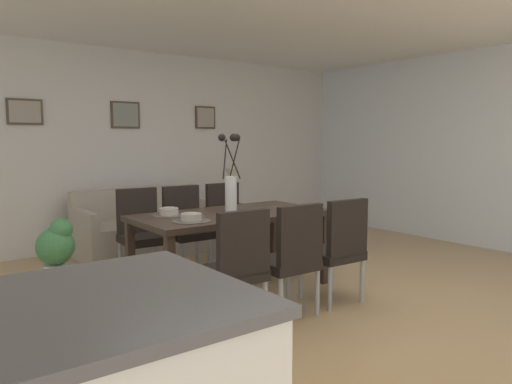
% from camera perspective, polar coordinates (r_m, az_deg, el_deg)
% --- Properties ---
extents(ground_plane, '(9.00, 9.00, 0.00)m').
position_cam_1_polar(ground_plane, '(4.22, 3.27, -13.52)').
color(ground_plane, tan).
extents(back_wall_panel, '(9.00, 0.10, 2.60)m').
position_cam_1_polar(back_wall_panel, '(6.78, -14.80, 4.96)').
color(back_wall_panel, silver).
rests_on(back_wall_panel, ground).
extents(side_window_wall, '(0.10, 6.30, 2.60)m').
position_cam_1_polar(side_window_wall, '(7.10, 24.23, 4.67)').
color(side_window_wall, white).
rests_on(side_window_wall, ground).
extents(dining_table, '(1.80, 0.90, 0.74)m').
position_cam_1_polar(dining_table, '(4.56, -2.95, -3.40)').
color(dining_table, '#33261E').
rests_on(dining_table, ground).
extents(dining_chair_near_left, '(0.46, 0.46, 0.92)m').
position_cam_1_polar(dining_chair_near_left, '(3.60, -2.43, -8.44)').
color(dining_chair_near_left, black).
rests_on(dining_chair_near_left, ground).
extents(dining_chair_near_right, '(0.47, 0.47, 0.92)m').
position_cam_1_polar(dining_chair_near_right, '(5.10, -13.35, -4.26)').
color(dining_chair_near_right, black).
rests_on(dining_chair_near_right, ground).
extents(dining_chair_far_left, '(0.45, 0.45, 0.92)m').
position_cam_1_polar(dining_chair_far_left, '(3.90, 4.11, -7.32)').
color(dining_chair_far_left, black).
rests_on(dining_chair_far_left, ground).
extents(dining_chair_far_right, '(0.45, 0.45, 0.92)m').
position_cam_1_polar(dining_chair_far_right, '(5.28, -8.23, -3.80)').
color(dining_chair_far_right, black).
rests_on(dining_chair_far_right, ground).
extents(dining_chair_mid_left, '(0.46, 0.46, 0.92)m').
position_cam_1_polar(dining_chair_mid_left, '(4.26, 9.60, -6.22)').
color(dining_chair_mid_left, black).
rests_on(dining_chair_mid_left, ground).
extents(dining_chair_mid_right, '(0.45, 0.45, 0.92)m').
position_cam_1_polar(dining_chair_mid_right, '(5.57, -3.33, -3.23)').
color(dining_chair_mid_right, black).
rests_on(dining_chair_mid_right, ground).
extents(centerpiece_vase, '(0.21, 0.23, 0.73)m').
position_cam_1_polar(centerpiece_vase, '(4.52, -2.98, 1.13)').
color(centerpiece_vase, silver).
rests_on(centerpiece_vase, dining_table).
extents(placemat_near_left, '(0.32, 0.32, 0.01)m').
position_cam_1_polar(placemat_near_left, '(4.10, -7.64, -3.39)').
color(placemat_near_left, '#4C4742').
rests_on(placemat_near_left, dining_table).
extents(bowl_near_left, '(0.17, 0.17, 0.07)m').
position_cam_1_polar(bowl_near_left, '(4.09, -7.64, -2.87)').
color(bowl_near_left, '#B2ADA3').
rests_on(bowl_near_left, dining_table).
extents(placemat_near_right, '(0.32, 0.32, 0.01)m').
position_cam_1_polar(placemat_near_right, '(4.45, -10.20, -2.67)').
color(placemat_near_right, '#4C4742').
rests_on(placemat_near_right, dining_table).
extents(bowl_near_right, '(0.17, 0.17, 0.07)m').
position_cam_1_polar(bowl_near_right, '(4.45, -10.21, -2.20)').
color(bowl_near_right, '#B2ADA3').
rests_on(bowl_near_right, dining_table).
extents(sofa, '(1.74, 0.84, 0.80)m').
position_cam_1_polar(sofa, '(6.25, -12.55, -4.47)').
color(sofa, '#A89E8E').
rests_on(sofa, ground).
extents(side_table, '(0.36, 0.36, 0.52)m').
position_cam_1_polar(side_table, '(6.77, -2.78, -3.69)').
color(side_table, black).
rests_on(side_table, ground).
extents(table_lamp, '(0.22, 0.22, 0.51)m').
position_cam_1_polar(table_lamp, '(6.69, -2.81, 1.65)').
color(table_lamp, beige).
rests_on(table_lamp, side_table).
extents(framed_picture_left, '(0.39, 0.03, 0.30)m').
position_cam_1_polar(framed_picture_left, '(6.34, -25.55, 8.52)').
color(framed_picture_left, '#473828').
extents(framed_picture_center, '(0.39, 0.03, 0.35)m').
position_cam_1_polar(framed_picture_center, '(6.70, -15.11, 8.75)').
color(framed_picture_center, '#473828').
extents(framed_picture_right, '(0.33, 0.03, 0.33)m').
position_cam_1_polar(framed_picture_right, '(7.25, -5.98, 8.71)').
color(framed_picture_right, '#473828').
extents(potted_plant, '(0.36, 0.36, 0.67)m').
position_cam_1_polar(potted_plant, '(5.07, -22.44, -6.22)').
color(potted_plant, silver).
rests_on(potted_plant, ground).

